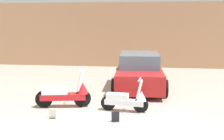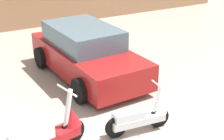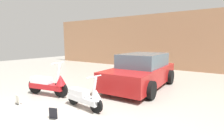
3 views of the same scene
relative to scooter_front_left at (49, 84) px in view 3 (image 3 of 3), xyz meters
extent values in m
plane|color=#9E998E|center=(1.45, -1.09, -0.40)|extent=(28.00, 28.00, 0.00)
cube|color=tan|center=(1.45, 7.89, 1.39)|extent=(19.60, 0.12, 3.58)
cylinder|color=black|center=(0.48, 0.09, -0.15)|extent=(0.51, 0.18, 0.51)
cylinder|color=black|center=(-0.62, -0.12, -0.15)|extent=(0.51, 0.18, 0.51)
cube|color=#B2191E|center=(-0.07, -0.01, -0.09)|extent=(1.35, 0.55, 0.18)
cube|color=white|center=(-0.30, -0.06, 0.10)|extent=(0.78, 0.43, 0.20)
cylinder|color=white|center=(0.42, 0.08, 0.36)|extent=(0.24, 0.13, 0.72)
cylinder|color=white|center=(0.42, 0.08, 0.71)|extent=(0.15, 0.58, 0.04)
cone|color=#B2191E|center=(0.50, 0.10, 0.17)|extent=(0.40, 0.40, 0.33)
cylinder|color=black|center=(2.21, -0.23, -0.19)|extent=(0.43, 0.12, 0.42)
cylinder|color=black|center=(1.28, -0.13, -0.19)|extent=(0.43, 0.12, 0.42)
cube|color=silver|center=(1.74, -0.18, -0.14)|extent=(1.12, 0.37, 0.15)
cube|color=white|center=(1.55, -0.15, 0.01)|extent=(0.64, 0.31, 0.16)
cylinder|color=white|center=(2.16, -0.22, 0.23)|extent=(0.20, 0.09, 0.60)
cylinder|color=white|center=(2.16, -0.22, 0.53)|extent=(0.08, 0.49, 0.03)
cone|color=silver|center=(2.22, -0.23, 0.07)|extent=(0.31, 0.31, 0.27)
cube|color=maroon|center=(2.06, 2.70, 0.08)|extent=(1.78, 3.94, 0.65)
cube|color=slate|center=(2.05, 2.94, 0.66)|extent=(1.51, 2.23, 0.51)
cylinder|color=black|center=(2.95, 1.54, -0.11)|extent=(0.23, 0.60, 0.59)
cylinder|color=black|center=(1.27, 1.47, -0.11)|extent=(0.23, 0.60, 0.59)
cylinder|color=black|center=(2.84, 3.94, -0.11)|extent=(0.23, 0.60, 0.59)
cylinder|color=black|center=(1.17, 3.86, -0.11)|extent=(0.23, 0.60, 0.59)
cube|color=black|center=(-0.05, -1.01, -0.40)|extent=(0.17, 0.13, 0.01)
cube|color=silver|center=(-0.05, -1.01, -0.27)|extent=(0.20, 0.04, 0.26)
cube|color=black|center=(1.60, -1.05, -0.40)|extent=(0.19, 0.17, 0.01)
cube|color=black|center=(1.60, -1.05, -0.27)|extent=(0.20, 0.10, 0.26)
camera|label=1|loc=(2.39, -7.75, 2.05)|focal=45.00mm
camera|label=2|loc=(-1.49, -4.89, 3.37)|focal=55.00mm
camera|label=3|loc=(4.91, -3.45, 1.38)|focal=28.00mm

